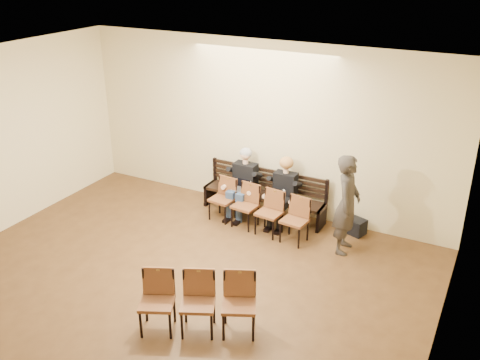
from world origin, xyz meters
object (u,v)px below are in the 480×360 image
at_px(chair_row_front, 257,210).
at_px(seated_woman, 283,193).
at_px(water_bottle, 283,201).
at_px(chair_row_back, 198,304).
at_px(passerby, 348,197).
at_px(bench, 263,204).
at_px(bag, 354,226).
at_px(seated_man, 243,182).
at_px(laptop, 240,191).

bearing_deg(chair_row_front, seated_woman, 65.38).
bearing_deg(water_bottle, chair_row_back, -87.37).
relative_size(water_bottle, passerby, 0.11).
height_order(water_bottle, passerby, passerby).
relative_size(bench, passerby, 1.23).
height_order(seated_woman, chair_row_back, seated_woman).
xyz_separation_m(bag, passerby, (0.01, -0.70, 0.91)).
xyz_separation_m(bench, chair_row_back, (0.73, -3.74, 0.23)).
bearing_deg(bag, chair_row_back, -106.76).
xyz_separation_m(seated_man, seated_woman, (0.89, 0.00, -0.06)).
distance_m(seated_woman, chair_row_back, 3.64).
relative_size(bag, chair_row_back, 0.25).
bearing_deg(seated_woman, chair_row_back, -85.98).
bearing_deg(chair_row_back, seated_man, 82.60).
height_order(bench, seated_man, seated_man).
bearing_deg(laptop, passerby, -13.77).
height_order(seated_man, laptop, seated_man).
bearing_deg(chair_row_front, water_bottle, 43.82).
xyz_separation_m(seated_man, water_bottle, (0.98, -0.21, -0.14)).
xyz_separation_m(seated_woman, passerby, (1.42, -0.48, 0.42)).
distance_m(water_bottle, bag, 1.44).
distance_m(seated_woman, chair_row_front, 0.65).
distance_m(laptop, passerby, 2.34).
relative_size(seated_man, seated_woman, 1.09).
bearing_deg(passerby, chair_row_back, 154.63).
bearing_deg(passerby, seated_man, 73.19).
bearing_deg(seated_man, seated_woman, 0.00).
xyz_separation_m(bench, chair_row_front, (0.16, -0.65, 0.21)).
relative_size(laptop, bag, 0.78).
distance_m(bag, chair_row_back, 4.03).
height_order(laptop, bag, laptop).
bearing_deg(chair_row_back, laptop, 83.01).
relative_size(bench, chair_row_back, 1.58).
relative_size(seated_man, bag, 3.38).
xyz_separation_m(passerby, chair_row_back, (-1.16, -3.14, -0.60)).
distance_m(bench, bag, 1.90).
height_order(bag, chair_row_front, chair_row_front).
relative_size(passerby, chair_row_back, 1.29).
height_order(chair_row_front, chair_row_back, chair_row_back).
height_order(bench, chair_row_back, chair_row_back).
bearing_deg(seated_woman, passerby, -18.68).
distance_m(laptop, chair_row_front, 0.65).
height_order(seated_man, seated_woman, seated_man).
height_order(bench, seated_woman, seated_woman).
xyz_separation_m(bag, chair_row_back, (-1.16, -3.84, 0.30)).
relative_size(water_bottle, chair_row_back, 0.14).
bearing_deg(water_bottle, seated_man, 167.91).
relative_size(seated_man, chair_row_front, 0.67).
relative_size(bag, passerby, 0.20).
bearing_deg(seated_man, chair_row_back, -72.54).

